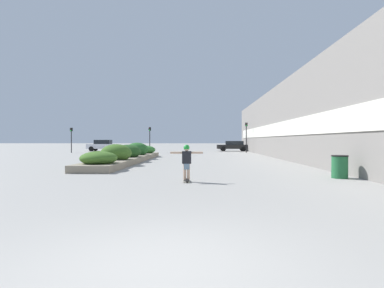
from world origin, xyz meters
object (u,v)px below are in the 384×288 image
Objects in this scene: car_center_left at (319,146)px; traffic_light_right at (246,132)px; trash_bin at (340,167)px; car_center_right at (233,146)px; car_leftmost at (102,145)px; traffic_light_left at (150,135)px; traffic_light_far_left at (71,136)px; skateboard at (187,180)px; skateboarder at (187,158)px.

traffic_light_right is (-10.09, -2.64, 1.79)m from car_center_left.
car_center_right is at bearing 92.18° from trash_bin.
traffic_light_left is at bearing -122.52° from car_leftmost.
traffic_light_right reaches higher than car_leftmost.
car_center_left is at bearing 6.98° from traffic_light_left.
traffic_light_far_left is at bearing -83.86° from car_center_left.
car_center_left is 32.36m from traffic_light_far_left.
skateboard is at bearing -103.03° from traffic_light_right.
traffic_light_right is 1.21× the size of traffic_light_far_left.
car_center_left is at bearing 55.95° from skateboarder.
car_center_left is 0.93× the size of car_center_right.
skateboarder is 0.42× the size of traffic_light_far_left.
car_leftmost reaches higher than skateboarder.
skateboarder is at bearing 170.99° from car_center_right.
traffic_light_left is at bearing -83.02° from car_center_left.
traffic_light_right is at bearing -75.36° from car_center_left.
traffic_light_left is 1.03× the size of traffic_light_far_left.
trash_bin is (6.28, 1.30, -0.41)m from skateboarder.
traffic_light_far_left reaches higher than skateboarder.
skateboarder is at bearing -103.03° from traffic_light_right.
skateboard is at bearing -58.44° from traffic_light_far_left.
traffic_light_right is (-0.11, 25.38, 2.08)m from trash_bin.
traffic_light_right is 22.08m from traffic_light_far_left.
skateboarder is at bearing -168.35° from trash_bin.
skateboard is at bearing -92.34° from skateboarder.
skateboard is 0.82m from skateboarder.
car_leftmost is at bearing 108.68° from skateboard.
traffic_light_right reaches higher than traffic_light_far_left.
traffic_light_left is (-22.33, -2.73, 1.45)m from car_center_left.
skateboarder is 33.52m from car_center_left.
skateboard is 0.16× the size of car_center_right.
car_center_right reaches higher than skateboard.
trash_bin is 29.74m from car_center_left.
car_center_left is at bearing -104.47° from car_center_right.
trash_bin is 0.22× the size of car_center_left.
car_center_right is 21.97m from traffic_light_far_left.
car_center_right is (-1.18, 30.90, 0.31)m from trash_bin.
trash_bin is 36.33m from car_leftmost.
car_center_left is 1.13× the size of traffic_light_right.
traffic_light_right reaches higher than traffic_light_left.
traffic_light_right is at bearing 90.24° from trash_bin.
car_center_right is (5.10, 32.19, -0.10)m from skateboarder.
car_center_right is (18.95, 0.66, -0.07)m from car_leftmost.
car_center_left is 22.55m from traffic_light_left.
car_center_left is at bearing -94.23° from car_leftmost.
traffic_light_left is at bearing 116.67° from car_center_right.
traffic_light_right is (12.25, 0.10, 0.34)m from traffic_light_left.
traffic_light_far_left is (-15.88, 25.86, 2.10)m from skateboard.
car_center_left reaches higher than skateboard.
traffic_light_far_left is (-9.81, -0.73, -0.06)m from traffic_light_left.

